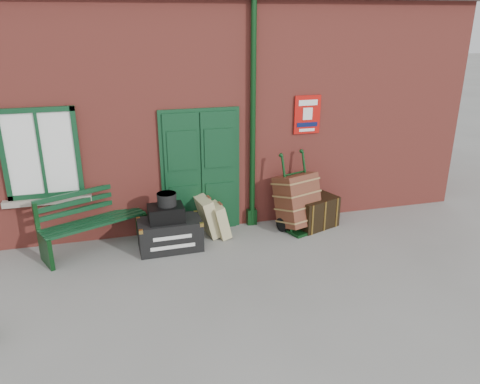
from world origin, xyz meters
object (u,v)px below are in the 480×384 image
object	(u,v)px
bench	(92,219)
porter_trolley	(298,201)
houdini_trunk	(170,234)
dark_trunk	(315,212)

from	to	relation	value
bench	porter_trolley	bearing A→B (deg)	-26.31
houdini_trunk	porter_trolley	distance (m)	2.41
porter_trolley	houdini_trunk	bearing A→B (deg)	166.02
bench	dark_trunk	bearing A→B (deg)	-26.05
houdini_trunk	porter_trolley	xyz separation A→B (m)	(2.38, 0.21, 0.28)
porter_trolley	dark_trunk	distance (m)	0.44
dark_trunk	porter_trolley	bearing A→B (deg)	160.33
bench	houdini_trunk	xyz separation A→B (m)	(1.26, -0.36, -0.27)
bench	houdini_trunk	bearing A→B (deg)	-39.84
bench	houdini_trunk	size ratio (longest dim) A/B	1.69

